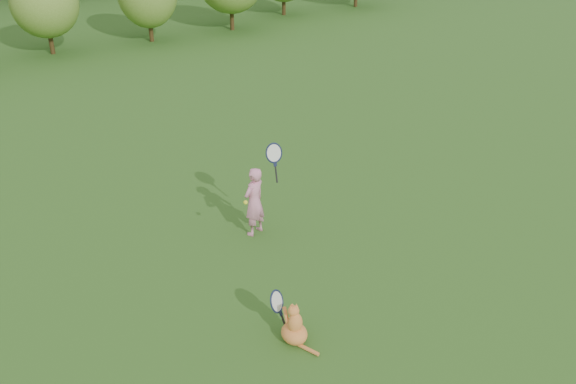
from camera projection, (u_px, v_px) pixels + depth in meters
ground at (307, 256)px, 9.78m from camera, size 100.00×100.00×0.00m
shrub_row at (40, 11)px, 18.51m from camera, size 28.00×3.00×2.80m
child at (255, 200)px, 10.10m from camera, size 0.69×0.47×1.73m
cat at (294, 322)px, 7.98m from camera, size 0.43×0.80×0.73m
tennis_ball at (246, 202)px, 9.36m from camera, size 0.06×0.06×0.06m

